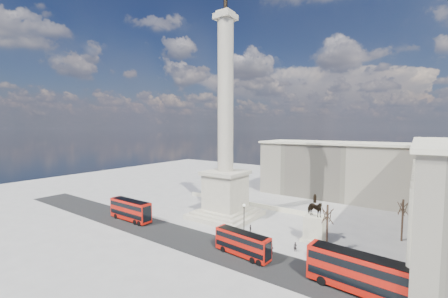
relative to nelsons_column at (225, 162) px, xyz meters
name	(u,v)px	position (x,y,z in m)	size (l,w,h in m)	color
ground	(212,222)	(0.00, -5.00, -12.92)	(180.00, 180.00, 0.00)	#A29F99
asphalt_road	(201,243)	(5.00, -15.00, -12.91)	(120.00, 9.00, 0.01)	black
nelsons_column	(225,162)	(0.00, 0.00, 0.00)	(14.00, 14.00, 49.85)	beige
balustrade_wall	(249,204)	(0.00, 11.00, -12.37)	(40.00, 0.60, 1.10)	beige
building_northeast	(349,170)	(20.00, 35.00, -4.59)	(51.00, 17.00, 16.60)	#B3AC93
red_bus_a	(131,210)	(-15.80, -14.54, -10.49)	(11.43, 2.72, 4.63)	red
red_bus_b	(243,243)	(13.70, -14.81, -10.84)	(9.93, 3.20, 3.95)	red
red_bus_c	(359,273)	(30.78, -15.03, -10.31)	(12.47, 3.85, 4.98)	red
victorian_lamp	(244,217)	(9.42, -7.25, -9.29)	(0.53, 0.53, 6.17)	black
equestrian_statue	(314,225)	(21.42, -2.46, -9.82)	(4.27, 3.21, 8.83)	beige
bare_tree_near	(328,214)	(24.76, -6.72, -5.99)	(2.01, 2.01, 8.80)	#332319
bare_tree_mid	(413,230)	(36.18, -0.96, -8.03)	(1.64, 1.64, 6.20)	#332319
bare_tree_far	(403,207)	(34.52, 7.12, -6.52)	(1.99, 1.99, 8.12)	#332319
pedestrian_walking	(295,247)	(20.13, -8.39, -12.11)	(0.59, 0.39, 1.61)	black
pedestrian_standing	(271,249)	(17.21, -11.50, -12.07)	(0.82, 0.64, 1.69)	black
pedestrian_crossing	(251,229)	(9.78, -5.33, -12.13)	(0.93, 0.39, 1.58)	black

